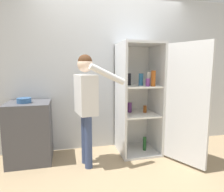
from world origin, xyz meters
name	(u,v)px	position (x,y,z in m)	size (l,w,h in m)	color
ground_plane	(128,172)	(0.00, 0.00, 0.00)	(12.00, 12.00, 0.00)	tan
wall_back	(111,73)	(0.00, 0.98, 1.27)	(7.00, 0.06, 2.55)	silver
refrigerator	(147,99)	(0.47, 0.53, 0.88)	(0.96, 1.19, 1.75)	silver
person	(86,97)	(-0.50, 0.33, 0.98)	(0.66, 0.53, 1.54)	#384770
counter	(30,132)	(-1.30, 0.65, 0.44)	(0.60, 0.56, 0.88)	#4C4C51
bowl	(24,100)	(-1.34, 0.62, 0.92)	(0.19, 0.19, 0.07)	#335B8E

